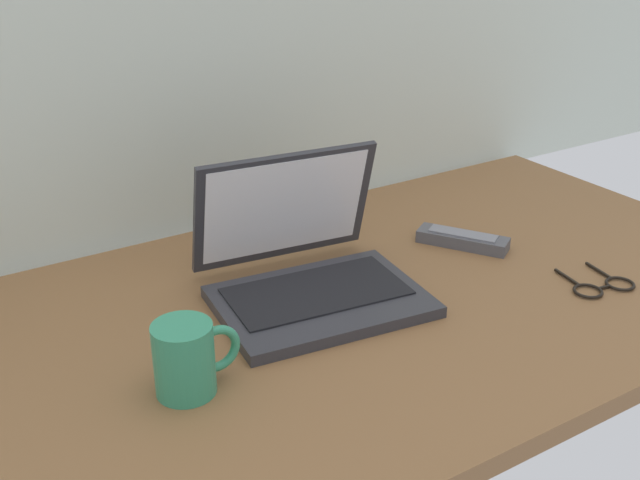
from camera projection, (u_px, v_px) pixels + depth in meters
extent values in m
cube|color=brown|center=(314.00, 323.00, 1.18)|extent=(1.60, 0.76, 0.03)
cube|color=#2D2D33|center=(321.00, 302.00, 1.19)|extent=(0.33, 0.26, 0.02)
cube|color=black|center=(316.00, 291.00, 1.19)|extent=(0.28, 0.17, 0.00)
cube|color=#2D2D33|center=(284.00, 207.00, 1.26)|extent=(0.31, 0.10, 0.19)
cube|color=white|center=(285.00, 207.00, 1.25)|extent=(0.27, 0.08, 0.17)
cylinder|color=#338C66|center=(184.00, 359.00, 0.97)|extent=(0.08, 0.08, 0.10)
torus|color=#338C66|center=(217.00, 349.00, 0.99)|extent=(0.07, 0.01, 0.07)
cylinder|color=brown|center=(182.00, 330.00, 0.95)|extent=(0.07, 0.07, 0.00)
cube|color=#4C4C51|center=(463.00, 240.00, 1.39)|extent=(0.12, 0.16, 0.02)
cube|color=slate|center=(463.00, 234.00, 1.38)|extent=(0.09, 0.12, 0.00)
torus|color=black|center=(588.00, 291.00, 1.23)|extent=(0.05, 0.05, 0.01)
torus|color=black|center=(620.00, 284.00, 1.25)|extent=(0.05, 0.05, 0.01)
cube|color=black|center=(604.00, 287.00, 1.24)|extent=(0.02, 0.01, 0.00)
cube|color=black|center=(567.00, 277.00, 1.27)|extent=(0.01, 0.06, 0.00)
cube|color=black|center=(598.00, 270.00, 1.29)|extent=(0.01, 0.06, 0.00)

